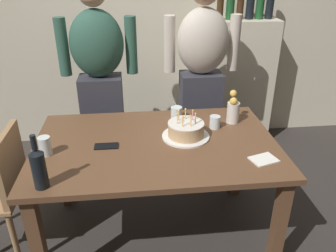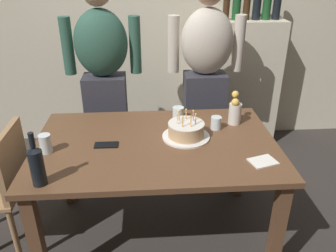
% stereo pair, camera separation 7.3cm
% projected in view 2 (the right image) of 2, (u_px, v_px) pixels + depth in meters
% --- Properties ---
extents(ground_plane, '(10.00, 10.00, 0.00)m').
position_uv_depth(ground_plane, '(157.00, 232.00, 2.45)').
color(ground_plane, '#332D2B').
extents(back_wall, '(5.20, 0.10, 2.60)m').
position_uv_depth(back_wall, '(149.00, 12.00, 3.25)').
color(back_wall, beige).
rests_on(back_wall, ground_plane).
extents(dining_table, '(1.50, 0.96, 0.74)m').
position_uv_depth(dining_table, '(156.00, 156.00, 2.16)').
color(dining_table, brown).
rests_on(dining_table, ground_plane).
extents(birthday_cake, '(0.30, 0.30, 0.18)m').
position_uv_depth(birthday_cake, '(186.00, 131.00, 2.15)').
color(birthday_cake, white).
rests_on(birthday_cake, dining_table).
extents(water_glass_near, '(0.07, 0.07, 0.09)m').
position_uv_depth(water_glass_near, '(216.00, 123.00, 2.27)').
color(water_glass_near, silver).
rests_on(water_glass_near, dining_table).
extents(water_glass_far, '(0.07, 0.07, 0.11)m').
position_uv_depth(water_glass_far, '(45.00, 144.00, 1.99)').
color(water_glass_far, silver).
rests_on(water_glass_far, dining_table).
extents(water_glass_side, '(0.08, 0.08, 0.09)m').
position_uv_depth(water_glass_side, '(178.00, 113.00, 2.41)').
color(water_glass_side, silver).
rests_on(water_glass_side, dining_table).
extents(wine_bottle, '(0.07, 0.07, 0.29)m').
position_uv_depth(wine_bottle, '(37.00, 165.00, 1.68)').
color(wine_bottle, black).
rests_on(wine_bottle, dining_table).
extents(cell_phone, '(0.14, 0.07, 0.01)m').
position_uv_depth(cell_phone, '(106.00, 145.00, 2.08)').
color(cell_phone, black).
rests_on(cell_phone, dining_table).
extents(napkin_stack, '(0.17, 0.15, 0.01)m').
position_uv_depth(napkin_stack, '(263.00, 161.00, 1.91)').
color(napkin_stack, white).
rests_on(napkin_stack, dining_table).
extents(flower_vase, '(0.09, 0.10, 0.23)m').
position_uv_depth(flower_vase, '(235.00, 111.00, 2.32)').
color(flower_vase, silver).
rests_on(flower_vase, dining_table).
extents(person_man_bearded, '(0.61, 0.27, 1.66)m').
position_uv_depth(person_man_bearded, '(104.00, 81.00, 2.74)').
color(person_man_bearded, '#33333D').
rests_on(person_man_bearded, ground_plane).
extents(person_woman_cardigan, '(0.61, 0.27, 1.66)m').
position_uv_depth(person_woman_cardigan, '(205.00, 79.00, 2.79)').
color(person_woman_cardigan, '#33333D').
rests_on(person_woman_cardigan, ground_plane).
extents(dining_chair, '(0.42, 0.42, 0.87)m').
position_uv_depth(dining_chair, '(1.00, 182.00, 2.12)').
color(dining_chair, '#A37A51').
rests_on(dining_chair, ground_plane).
extents(shelf_cabinet, '(0.66, 0.30, 1.53)m').
position_uv_depth(shelf_cabinet, '(244.00, 82.00, 3.40)').
color(shelf_cabinet, beige).
rests_on(shelf_cabinet, ground_plane).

